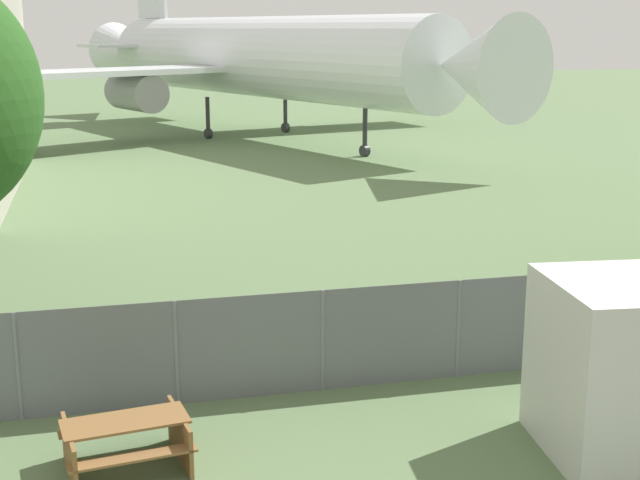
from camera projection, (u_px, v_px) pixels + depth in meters
The scene contains 3 objects.
perimeter_fence at pixel (458, 329), 16.19m from camera, with size 56.07×0.07×1.85m.
airplane at pixel (256, 58), 51.30m from camera, with size 30.18×38.32×13.64m.
picnic_bench_open_grass at pixel (126, 438), 12.87m from camera, with size 1.97×1.63×0.76m.
Camera 1 is at (-6.19, -4.70, 6.26)m, focal length 50.00 mm.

